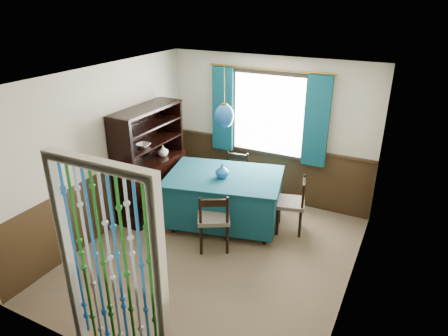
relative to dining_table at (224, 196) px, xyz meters
The scene contains 22 objects.
floor 1.01m from the dining_table, 72.54° to the right, with size 4.00×4.00×0.00m, color brown.
ceiling 2.21m from the dining_table, 72.54° to the right, with size 4.00×4.00×0.00m, color silver.
wall_back 1.41m from the dining_table, 76.83° to the left, with size 3.60×3.60×0.00m, color beige.
wall_front 2.97m from the dining_table, 84.63° to the right, with size 3.60×3.60×0.00m, color beige.
wall_left 1.92m from the dining_table, 150.89° to the right, with size 4.00×4.00×0.00m, color beige.
wall_right 2.37m from the dining_table, 22.41° to the right, with size 4.00×4.00×0.00m, color beige.
wainscot_back 1.16m from the dining_table, 76.67° to the left, with size 3.60×3.60×0.00m, color #332313.
wainscot_front 2.85m from the dining_table, 84.60° to the right, with size 3.60×3.60×0.00m, color #332313.
wainscot_left 1.74m from the dining_table, 150.65° to the right, with size 4.00×4.00×0.00m, color #332313.
wainscot_right 2.22m from the dining_table, 22.56° to the right, with size 4.00×4.00×0.00m, color #332313.
window 1.56m from the dining_table, 76.26° to the left, with size 1.32×0.12×1.42m, color black.
doorway 2.86m from the dining_table, 84.51° to the right, with size 1.16×0.12×2.18m, color silver, non-canonical shape.
dining_table is the anchor object (origin of this frame).
chair_near 0.71m from the dining_table, 75.52° to the right, with size 0.60×0.59×0.90m.
chair_far 0.74m from the dining_table, 102.63° to the left, with size 0.49×0.47×0.88m.
chair_left 0.95m from the dining_table, 166.33° to the right, with size 0.53×0.54×0.80m.
chair_right 1.05m from the dining_table, 15.36° to the left, with size 0.51×0.53×0.88m.
sideboard 1.29m from the dining_table, behind, with size 0.50×1.38×1.78m.
pendant_lamp 1.30m from the dining_table, 75.96° to the right, with size 0.28×0.28×0.89m.
vase_table 0.46m from the dining_table, 88.96° to the right, with size 0.19×0.19×0.20m, color #144C8E.
bowl_shelf 1.48m from the dining_table, 163.69° to the right, with size 0.23×0.23×0.06m, color beige.
vase_sideboard 1.33m from the dining_table, behind, with size 0.20×0.20×0.21m, color beige.
Camera 1 is at (2.22, -4.09, 3.39)m, focal length 32.00 mm.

